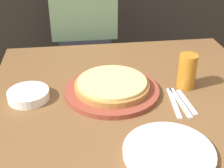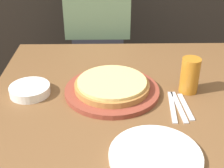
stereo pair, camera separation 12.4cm
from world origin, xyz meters
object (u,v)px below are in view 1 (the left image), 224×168
Objects in this scene: dinner_plate at (169,152)px; dinner_knife at (180,102)px; fork at (174,103)px; spoon at (187,102)px; beer_glass at (187,70)px; side_bowl at (28,95)px; pizza_on_board at (112,87)px; diner_person at (85,44)px.

dinner_knife is (0.13, 0.27, -0.01)m from dinner_plate.
fork is 0.05m from spoon.
dinner_knife is at bearing 64.88° from dinner_plate.
spoon is (-0.03, -0.12, -0.08)m from beer_glass.
side_bowl reaches higher than fork.
beer_glass reaches higher than spoon.
fork is at bearing 180.00° from spoon.
beer_glass is at bearing 73.52° from spoon.
side_bowl is at bearing -179.05° from beer_glass.
pizza_on_board is 0.28× the size of diner_person.
dinner_knife is at bearing 0.00° from fork.
beer_glass is (0.31, 0.01, 0.05)m from pizza_on_board.
dinner_plate is at bearing -80.02° from diner_person.
pizza_on_board is 0.33m from side_bowl.
dinner_plate is (-0.19, -0.39, -0.07)m from beer_glass.
diner_person reaches higher than fork.
pizza_on_board is 0.74m from diner_person.
diner_person is at bearing 95.68° from pizza_on_board.
side_bowl is (-0.45, 0.38, 0.01)m from dinner_plate.
dinner_knife is (0.02, 0.00, 0.00)m from fork.
beer_glass reaches higher than dinner_plate.
diner_person is at bearing 109.53° from fork.
pizza_on_board is 0.40m from dinner_plate.
fork is at bearing 69.38° from dinner_plate.
dinner_knife is 0.90m from diner_person.
diner_person is (0.26, 0.73, -0.10)m from side_bowl.
fork is 0.15× the size of diner_person.
dinner_plate is 0.30m from dinner_knife.
dinner_plate is 1.13m from diner_person.
side_bowl is (-0.64, -0.01, -0.06)m from beer_glass.
beer_glass reaches higher than fork.
side_bowl is 0.61m from spoon.
dinner_plate is at bearing -39.89° from side_bowl.
dinner_plate is 0.31m from spoon.
pizza_on_board is 1.83× the size of fork.
diner_person reaches higher than dinner_knife.
beer_glass is 0.14m from spoon.
spoon is (0.05, 0.00, 0.00)m from fork.
beer_glass is 0.83m from diner_person.
fork is at bearing -70.47° from diner_person.
pizza_on_board is at bearing 107.87° from dinner_plate.
fork is (0.10, 0.27, -0.01)m from dinner_plate.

